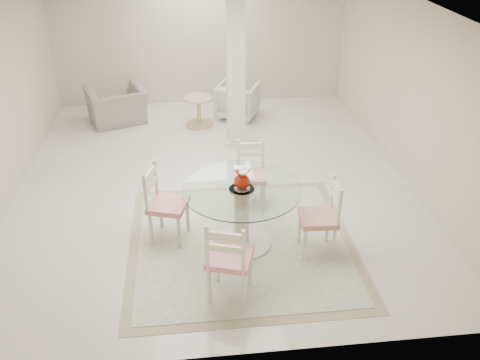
{
  "coord_description": "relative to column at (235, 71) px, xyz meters",
  "views": [
    {
      "loc": [
        -0.35,
        -6.99,
        4.02
      ],
      "look_at": [
        0.26,
        -1.5,
        0.85
      ],
      "focal_mm": 38.0,
      "sensor_mm": 36.0,
      "label": 1
    }
  ],
  "objects": [
    {
      "name": "dining_chair_north",
      "position": [
        0.01,
        -2.02,
        -0.79
      ],
      "size": [
        0.46,
        0.46,
        1.07
      ],
      "rotation": [
        0.0,
        0.0,
        -0.09
      ],
      "color": "beige",
      "rests_on": "ground"
    },
    {
      "name": "dining_chair_west",
      "position": [
        -1.23,
        -2.74,
        -0.74
      ],
      "size": [
        0.58,
        0.58,
        1.15
      ],
      "rotation": [
        0.0,
        0.0,
        1.26
      ],
      "color": "beige",
      "rests_on": "ground"
    },
    {
      "name": "side_table",
      "position": [
        -0.62,
        0.92,
        -1.08
      ],
      "size": [
        0.55,
        0.55,
        0.57
      ],
      "color": "tan",
      "rests_on": "ground"
    },
    {
      "name": "red_vase",
      "position": [
        -0.24,
        -3.0,
        -0.35
      ],
      "size": [
        0.23,
        0.21,
        0.3
      ],
      "color": "#A31A05",
      "rests_on": "dining_table"
    },
    {
      "name": "armchair_white",
      "position": [
        0.17,
        1.27,
        -1.0
      ],
      "size": [
        0.99,
        1.0,
        0.7
      ],
      "primitive_type": "imported",
      "rotation": [
        0.0,
        0.0,
        2.73
      ],
      "color": "silver",
      "rests_on": "ground"
    },
    {
      "name": "dining_chair_east",
      "position": [
        0.75,
        -3.24,
        -0.77
      ],
      "size": [
        0.46,
        0.46,
        1.11
      ],
      "rotation": [
        0.0,
        0.0,
        -1.62
      ],
      "color": "#F4EAC9",
      "rests_on": "ground"
    },
    {
      "name": "area_rug",
      "position": [
        -0.24,
        -3.0,
        -1.34
      ],
      "size": [
        2.91,
        2.91,
        0.02
      ],
      "color": "tan",
      "rests_on": "ground"
    },
    {
      "name": "dining_chair_south",
      "position": [
        -0.5,
        -4.0,
        -0.73
      ],
      "size": [
        0.59,
        0.59,
        1.17
      ],
      "rotation": [
        0.0,
        0.0,
        2.83
      ],
      "color": "beige",
      "rests_on": "ground"
    },
    {
      "name": "recliner_taupe",
      "position": [
        -2.21,
        1.24,
        -1.0
      ],
      "size": [
        1.32,
        1.23,
        0.7
      ],
      "primitive_type": "imported",
      "rotation": [
        0.0,
        0.0,
        3.48
      ],
      "color": "gray",
      "rests_on": "ground"
    },
    {
      "name": "dining_table",
      "position": [
        -0.24,
        -3.0,
        -0.92
      ],
      "size": [
        1.47,
        1.47,
        0.85
      ],
      "rotation": [
        0.0,
        0.0,
        -0.25
      ],
      "color": "beige",
      "rests_on": "ground"
    },
    {
      "name": "ground",
      "position": [
        -0.5,
        -1.3,
        -1.35
      ],
      "size": [
        7.0,
        7.0,
        0.0
      ],
      "primitive_type": "plane",
      "color": "white",
      "rests_on": "ground"
    },
    {
      "name": "room_shell",
      "position": [
        -0.5,
        -1.3,
        0.51
      ],
      "size": [
        6.02,
        7.02,
        2.71
      ],
      "color": "beige",
      "rests_on": "ground"
    },
    {
      "name": "column",
      "position": [
        0.0,
        0.0,
        0.0
      ],
      "size": [
        0.3,
        0.3,
        2.7
      ],
      "primitive_type": "cube",
      "color": "beige",
      "rests_on": "ground"
    }
  ]
}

